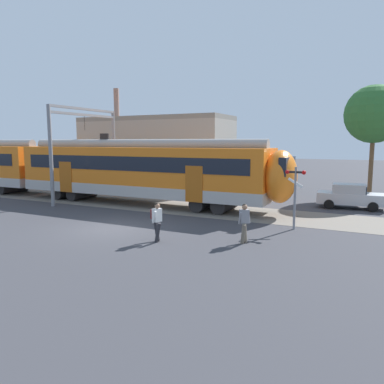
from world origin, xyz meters
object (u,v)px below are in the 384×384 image
(crossing_signal, at_px, (295,188))
(commuter_train, at_px, (45,167))
(parked_car_silver, at_px, (351,196))
(pedestrian_grey, at_px, (244,220))
(pedestrian_white, at_px, (157,219))

(crossing_signal, bearing_deg, commuter_train, 171.80)
(commuter_train, bearing_deg, parked_car_silver, 12.00)
(pedestrian_grey, xyz_separation_m, parked_car_silver, (3.36, 10.78, -0.21))
(pedestrian_white, distance_m, crossing_signal, 6.80)
(commuter_train, distance_m, crossing_signal, 19.63)
(pedestrian_white, bearing_deg, commuter_train, 152.67)
(pedestrian_grey, bearing_deg, crossing_signal, 68.50)
(pedestrian_white, height_order, parked_car_silver, pedestrian_white)
(commuter_train, relative_size, pedestrian_grey, 22.83)
(commuter_train, height_order, pedestrian_grey, commuter_train)
(pedestrian_white, distance_m, parked_car_silver, 13.90)
(pedestrian_grey, distance_m, crossing_signal, 3.82)
(crossing_signal, bearing_deg, pedestrian_white, -134.31)
(pedestrian_grey, relative_size, crossing_signal, 0.56)
(parked_car_silver, bearing_deg, crossing_signal, -105.30)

